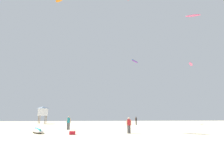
% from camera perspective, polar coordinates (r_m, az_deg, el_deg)
% --- Properties ---
extents(ground_plane, '(120.00, 120.00, 0.00)m').
position_cam_1_polar(ground_plane, '(16.36, 7.43, -18.30)').
color(ground_plane, beige).
extents(person_foreground, '(0.53, 0.37, 1.62)m').
position_cam_1_polar(person_foreground, '(20.34, 5.07, -14.52)').
color(person_foreground, '#2D2D33').
rests_on(person_foreground, ground).
extents(person_midground, '(0.40, 0.45, 1.67)m').
position_cam_1_polar(person_midground, '(41.20, 7.22, -13.38)').
color(person_midground, '#2D2D33').
rests_on(person_midground, ground).
extents(person_left, '(0.56, 0.40, 1.76)m').
position_cam_1_polar(person_left, '(26.65, -12.88, -13.60)').
color(person_left, '#2D2D33').
rests_on(person_left, ground).
extents(kite_grounded_near, '(2.45, 4.08, 0.49)m').
position_cam_1_polar(kite_grounded_near, '(22.52, -21.42, -15.37)').
color(kite_grounded_near, white).
rests_on(kite_grounded_near, ground).
extents(lifeguard_tower, '(2.30, 2.30, 4.15)m').
position_cam_1_polar(lifeguard_tower, '(50.21, -19.97, -10.19)').
color(lifeguard_tower, '#8C704C').
rests_on(lifeguard_tower, ground).
extents(cooler_box, '(0.56, 0.36, 0.32)m').
position_cam_1_polar(cooler_box, '(19.38, -11.80, -16.75)').
color(cooler_box, red).
rests_on(cooler_box, ground).
extents(kite_aloft_1, '(3.05, 3.26, 0.83)m').
position_cam_1_polar(kite_aloft_1, '(56.57, 6.86, 3.94)').
color(kite_aloft_1, purple).
extents(kite_aloft_2, '(3.43, 2.10, 0.39)m').
position_cam_1_polar(kite_aloft_2, '(49.24, 23.10, 15.93)').
color(kite_aloft_2, '#E5598C').
extents(kite_aloft_3, '(2.31, 2.91, 0.63)m').
position_cam_1_polar(kite_aloft_3, '(46.97, 22.53, 2.89)').
color(kite_aloft_3, '#E5598C').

